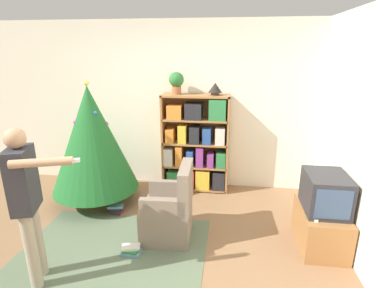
% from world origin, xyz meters
% --- Properties ---
extents(ground_plane, '(14.00, 14.00, 0.00)m').
position_xyz_m(ground_plane, '(0.00, 0.00, 0.00)').
color(ground_plane, '#846042').
extents(wall_back, '(8.00, 0.10, 2.60)m').
position_xyz_m(wall_back, '(0.00, 2.10, 1.30)').
color(wall_back, silver).
rests_on(wall_back, ground_plane).
extents(area_rug, '(2.06, 1.67, 0.01)m').
position_xyz_m(area_rug, '(-0.47, 0.07, 0.00)').
color(area_rug, '#56664C').
rests_on(area_rug, ground_plane).
extents(bookshelf, '(1.03, 0.33, 1.52)m').
position_xyz_m(bookshelf, '(0.25, 1.85, 0.73)').
color(bookshelf, '#A8703D').
rests_on(bookshelf, ground_plane).
extents(tv_stand, '(0.47, 0.76, 0.45)m').
position_xyz_m(tv_stand, '(1.84, 0.57, 0.23)').
color(tv_stand, '#996638').
rests_on(tv_stand, ground_plane).
extents(television, '(0.44, 0.55, 0.42)m').
position_xyz_m(television, '(1.84, 0.57, 0.66)').
color(television, '#28282D').
rests_on(television, tv_stand).
extents(game_remote, '(0.04, 0.12, 0.02)m').
position_xyz_m(game_remote, '(1.70, 0.35, 0.47)').
color(game_remote, white).
rests_on(game_remote, tv_stand).
extents(christmas_tree, '(1.21, 1.21, 1.77)m').
position_xyz_m(christmas_tree, '(-1.14, 1.24, 0.96)').
color(christmas_tree, '#4C3323').
rests_on(christmas_tree, ground_plane).
extents(armchair, '(0.59, 0.58, 0.92)m').
position_xyz_m(armchair, '(0.11, 0.50, 0.32)').
color(armchair, '#7A6B5B').
rests_on(armchair, ground_plane).
extents(standing_person, '(0.71, 0.45, 1.54)m').
position_xyz_m(standing_person, '(-1.00, -0.37, 0.91)').
color(standing_person, '#9E937F').
rests_on(standing_person, ground_plane).
extents(potted_plant, '(0.22, 0.22, 0.33)m').
position_xyz_m(potted_plant, '(-0.04, 1.87, 1.71)').
color(potted_plant, '#935B38').
rests_on(potted_plant, bookshelf).
extents(table_lamp, '(0.20, 0.20, 0.18)m').
position_xyz_m(table_lamp, '(0.53, 1.87, 1.62)').
color(table_lamp, '#473828').
rests_on(table_lamp, bookshelf).
extents(book_pile_near_tree, '(0.23, 0.17, 0.12)m').
position_xyz_m(book_pile_near_tree, '(-0.74, 0.94, 0.06)').
color(book_pile_near_tree, '#B22D28').
rests_on(book_pile_near_tree, ground_plane).
extents(book_pile_by_chair, '(0.22, 0.17, 0.09)m').
position_xyz_m(book_pile_by_chair, '(-0.26, 0.13, 0.04)').
color(book_pile_by_chair, '#5B899E').
rests_on(book_pile_by_chair, ground_plane).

